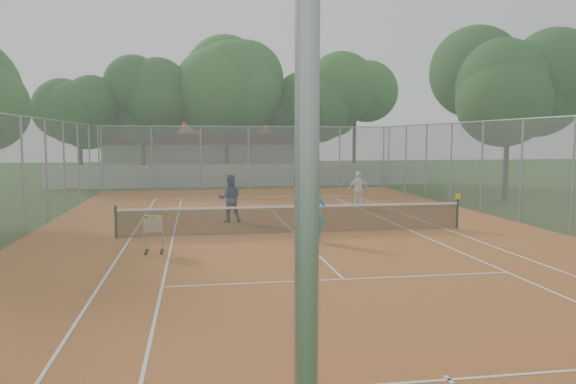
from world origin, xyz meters
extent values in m
plane|color=#15350E|center=(0.00, 0.00, 0.00)|extent=(120.00, 120.00, 0.00)
cube|color=#AE5722|center=(0.00, 0.00, 0.01)|extent=(18.00, 34.00, 0.02)
cube|color=white|center=(0.00, 0.00, 0.02)|extent=(10.98, 23.78, 0.01)
cube|color=black|center=(0.00, 0.00, 0.51)|extent=(11.88, 0.10, 0.98)
cube|color=slate|center=(0.00, 0.00, 2.00)|extent=(18.00, 34.00, 4.00)
cube|color=silver|center=(0.00, 19.00, 0.75)|extent=(26.00, 0.30, 1.50)
cube|color=beige|center=(-2.00, 29.00, 2.20)|extent=(16.40, 9.00, 4.40)
cube|color=black|center=(0.00, 22.00, 5.00)|extent=(29.00, 19.00, 10.00)
imported|color=#1980D5|center=(0.33, -1.69, 0.91)|extent=(0.65, 0.43, 1.77)
imported|color=#1D194B|center=(-2.05, 2.97, 0.94)|extent=(0.90, 0.70, 1.84)
imported|color=white|center=(4.05, 6.06, 0.89)|extent=(1.03, 0.45, 1.73)
cube|color=#B7B6BE|center=(-4.54, -2.74, 0.59)|extent=(0.65, 0.65, 1.15)
camera|label=1|loc=(-3.35, -18.75, 3.29)|focal=35.00mm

